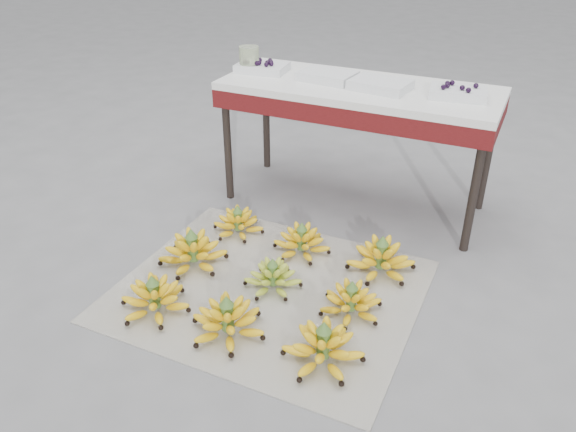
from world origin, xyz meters
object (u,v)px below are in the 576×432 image
at_px(bunch_back_right, 381,259).
at_px(bunch_mid_right, 351,302).
at_px(tray_far_left, 262,67).
at_px(bunch_front_right, 323,347).
at_px(bunch_mid_left, 193,252).
at_px(glass_jar, 249,59).
at_px(bunch_front_left, 155,299).
at_px(bunch_back_center, 302,242).
at_px(tray_left, 328,76).
at_px(tray_far_right, 458,92).
at_px(bunch_mid_center, 273,278).
at_px(tray_right, 380,85).
at_px(bunch_front_center, 228,321).
at_px(vendor_table, 359,100).
at_px(newspaper_mat, 269,290).
at_px(bunch_back_left, 238,223).

bearing_deg(bunch_back_right, bunch_mid_right, -92.87).
bearing_deg(tray_far_left, bunch_front_right, -54.94).
relative_size(bunch_mid_left, glass_jar, 2.81).
height_order(bunch_front_right, bunch_mid_right, bunch_front_right).
height_order(bunch_front_left, bunch_back_center, bunch_front_left).
relative_size(bunch_back_center, tray_left, 0.94).
bearing_deg(bunch_mid_right, tray_far_right, 66.69).
relative_size(bunch_front_right, glass_jar, 2.81).
bearing_deg(bunch_mid_center, tray_right, 74.93).
relative_size(bunch_front_left, bunch_back_right, 1.06).
relative_size(bunch_back_right, tray_right, 1.03).
bearing_deg(glass_jar, bunch_mid_center, -57.29).
xyz_separation_m(tray_far_right, glass_jar, (-1.09, -0.03, 0.04)).
bearing_deg(bunch_front_center, tray_far_right, 68.96).
xyz_separation_m(bunch_front_center, vendor_table, (0.08, 1.23, 0.52)).
bearing_deg(bunch_back_right, tray_far_right, 77.31).
bearing_deg(bunch_front_center, bunch_back_center, 90.66).
xyz_separation_m(bunch_back_right, glass_jar, (-0.95, 0.56, 0.66)).
bearing_deg(tray_left, bunch_back_center, -78.08).
distance_m(bunch_back_right, glass_jar, 1.29).
height_order(bunch_front_right, vendor_table, vendor_table).
height_order(bunch_mid_left, glass_jar, glass_jar).
xyz_separation_m(bunch_back_center, tray_right, (0.16, 0.56, 0.63)).
distance_m(bunch_front_left, bunch_back_right, 1.00).
xyz_separation_m(bunch_front_right, bunch_mid_center, (-0.36, 0.32, -0.01)).
bearing_deg(glass_jar, bunch_back_center, -45.30).
bearing_deg(bunch_back_right, bunch_mid_center, -139.50).
bearing_deg(bunch_back_center, tray_left, 103.06).
relative_size(newspaper_mat, bunch_front_center, 4.01).
bearing_deg(newspaper_mat, bunch_mid_left, 175.53).
height_order(bunch_front_center, bunch_back_left, bunch_front_center).
height_order(newspaper_mat, bunch_front_right, bunch_front_right).
relative_size(bunch_front_left, bunch_back_left, 1.14).
relative_size(bunch_front_center, bunch_back_center, 1.14).
height_order(tray_right, glass_jar, glass_jar).
height_order(tray_far_right, glass_jar, glass_jar).
xyz_separation_m(bunch_mid_left, glass_jar, (-0.15, 0.87, 0.66)).
height_order(bunch_front_left, tray_far_right, tray_far_right).
bearing_deg(bunch_back_left, glass_jar, 119.55).
bearing_deg(tray_far_left, bunch_back_center, -50.19).
xyz_separation_m(vendor_table, tray_left, (-0.18, 0.01, 0.10)).
xyz_separation_m(newspaper_mat, bunch_front_left, (-0.36, -0.32, 0.06)).
xyz_separation_m(bunch_mid_center, tray_left, (-0.13, 0.91, 0.63)).
xyz_separation_m(bunch_front_right, tray_right, (-0.20, 1.19, 0.62)).
relative_size(newspaper_mat, bunch_mid_right, 4.02).
bearing_deg(glass_jar, tray_left, 3.70).
relative_size(bunch_front_center, tray_left, 1.07).
relative_size(bunch_back_left, bunch_back_right, 0.93).
bearing_deg(newspaper_mat, bunch_front_left, -138.40).
bearing_deg(bunch_back_center, bunch_mid_right, -40.86).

